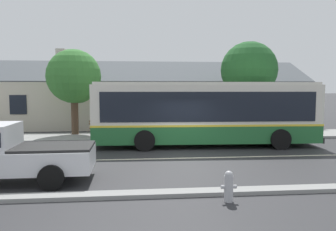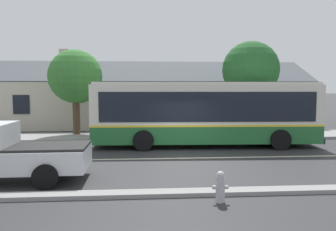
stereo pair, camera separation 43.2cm
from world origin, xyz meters
TOP-DOWN VIEW (x-y plane):
  - ground_plane at (0.00, 0.00)m, footprint 300.00×300.00m
  - sidewalk_far at (0.00, 6.00)m, footprint 60.00×3.00m
  - curb_near at (0.00, -4.75)m, footprint 60.00×0.50m
  - lane_divider_stripe at (0.00, 0.00)m, footprint 60.00×0.16m
  - community_building at (-1.57, 13.33)m, footprint 24.94×8.19m
  - transit_bus at (1.40, 2.90)m, footprint 11.47×3.06m
  - bench_by_building at (-4.13, 5.95)m, footprint 1.57×0.51m
  - street_tree_primary at (4.93, 6.79)m, footprint 3.57×3.57m
  - street_tree_secondary at (-5.89, 6.99)m, footprint 3.28×3.30m
  - fire_hydrant at (0.25, -5.40)m, footprint 0.42×0.24m
  - bus_stop_sign at (7.67, 4.99)m, footprint 0.36×0.07m

SIDE VIEW (x-z plane):
  - ground_plane at x=0.00m, z-range 0.00..0.00m
  - lane_divider_stripe at x=0.00m, z-range 0.00..0.01m
  - curb_near at x=0.00m, z-range 0.00..0.12m
  - sidewalk_far at x=0.00m, z-range 0.00..0.15m
  - fire_hydrant at x=0.25m, z-range 0.01..0.84m
  - bench_by_building at x=-4.13m, z-range 0.09..1.03m
  - bus_stop_sign at x=7.67m, z-range 0.44..2.84m
  - transit_bus at x=1.40m, z-range 0.12..3.40m
  - community_building at x=-1.57m, z-range -1.26..4.90m
  - street_tree_secondary at x=-5.89m, z-range 0.87..6.21m
  - street_tree_primary at x=4.93m, z-range 1.04..6.96m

